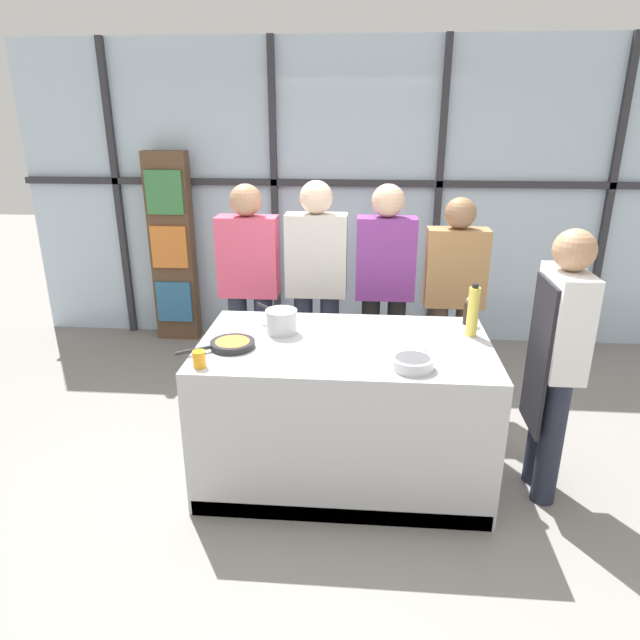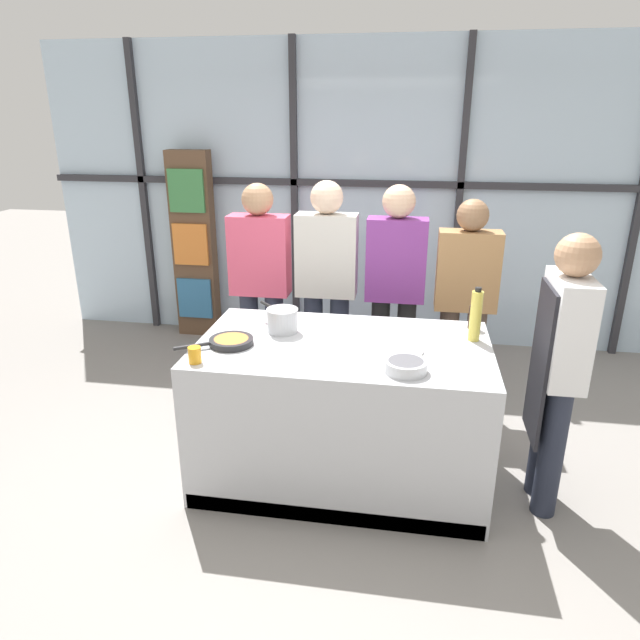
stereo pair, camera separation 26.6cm
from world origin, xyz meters
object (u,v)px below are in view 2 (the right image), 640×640
saucepan (282,320)px  mixing_bowl (406,366)px  spectator_far_left (260,280)px  white_plate (403,350)px  spectator_far_right (465,295)px  frying_pan (230,341)px  spectator_center_right (395,284)px  oil_bottle (476,316)px  juice_glass_near (195,355)px  chef (559,361)px  pepper_grinder (473,316)px  spectator_center_left (326,280)px

saucepan → mixing_bowl: bearing=-31.0°
spectator_far_left → white_plate: size_ratio=7.29×
spectator_far_right → frying_pan: spectator_far_right is taller
frying_pan → saucepan: bearing=45.1°
spectator_center_right → oil_bottle: size_ratio=5.18×
spectator_far_right → oil_bottle: size_ratio=4.91×
spectator_center_right → spectator_far_right: 0.52m
spectator_center_right → juice_glass_near: (-1.02, -1.42, -0.03)m
frying_pan → mixing_bowl: 1.04m
spectator_far_left → mixing_bowl: bearing=130.2°
spectator_center_right → mixing_bowl: spectator_center_right is taller
frying_pan → oil_bottle: oil_bottle is taller
spectator_far_left → white_plate: (1.12, -1.09, -0.05)m
spectator_center_right → frying_pan: (-0.91, -1.15, -0.05)m
spectator_far_left → oil_bottle: bearing=151.1°
saucepan → oil_bottle: 1.16m
chef → mixing_bowl: 0.85m
frying_pan → pepper_grinder: 1.51m
spectator_center_right → pepper_grinder: size_ratio=9.38×
mixing_bowl → pepper_grinder: pepper_grinder is taller
pepper_grinder → mixing_bowl: bearing=-119.4°
spectator_far_left → oil_bottle: spectator_far_left is taller
chef → saucepan: bearing=82.0°
frying_pan → oil_bottle: bearing=12.3°
chef → juice_glass_near: chef is taller
oil_bottle → frying_pan: bearing=-167.7°
spectator_far_right → oil_bottle: (-0.01, -0.84, 0.14)m
spectator_center_left → juice_glass_near: size_ratio=18.84×
mixing_bowl → pepper_grinder: 0.81m
chef → white_plate: (-0.84, 0.03, -0.01)m
spectator_far_right → white_plate: bearing=68.7°
spectator_center_right → juice_glass_near: 1.75m
white_plate → pepper_grinder: bearing=46.5°
spectator_far_left → spectator_center_right: size_ratio=0.99×
oil_bottle → juice_glass_near: oil_bottle is taller
spectator_far_left → spectator_far_right: bearing=-180.0°
pepper_grinder → spectator_far_left: bearing=157.3°
spectator_center_left → mixing_bowl: 1.49m
mixing_bowl → juice_glass_near: (-1.13, -0.07, 0.01)m
spectator_center_right → oil_bottle: bearing=120.7°
spectator_center_right → spectator_far_right: (0.51, 0.00, -0.06)m
chef → pepper_grinder: bearing=41.5°
chef → oil_bottle: chef is taller
oil_bottle → spectator_center_left: bearing=140.3°
spectator_center_left → juice_glass_near: bearing=70.6°
spectator_center_right → juice_glass_near: spectator_center_right is taller
spectator_center_right → white_plate: bearing=94.8°
spectator_far_right → mixing_bowl: size_ratio=7.09×
saucepan → juice_glass_near: (-0.36, -0.53, -0.03)m
spectator_center_left → spectator_center_right: (0.51, 0.00, -0.01)m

